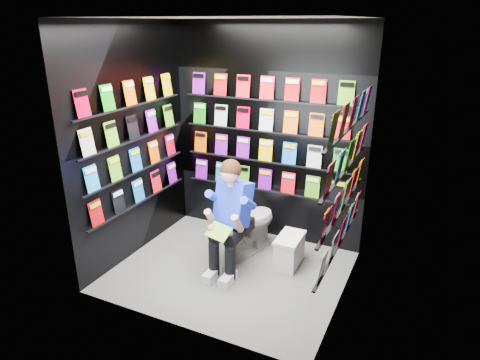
% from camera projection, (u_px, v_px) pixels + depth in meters
% --- Properties ---
extents(floor, '(2.40, 2.40, 0.00)m').
position_uv_depth(floor, '(230.00, 271.00, 4.69)').
color(floor, '#5F5F5C').
rests_on(floor, ground).
extents(ceiling, '(2.40, 2.40, 0.00)m').
position_uv_depth(ceiling, '(228.00, 18.00, 3.78)').
color(ceiling, white).
rests_on(ceiling, floor).
extents(wall_back, '(2.40, 0.04, 2.60)m').
position_uv_depth(wall_back, '(267.00, 135.00, 5.08)').
color(wall_back, black).
rests_on(wall_back, floor).
extents(wall_front, '(2.40, 0.04, 2.60)m').
position_uv_depth(wall_front, '(172.00, 192.00, 3.39)').
color(wall_front, black).
rests_on(wall_front, floor).
extents(wall_left, '(0.04, 2.00, 2.60)m').
position_uv_depth(wall_left, '(132.00, 144.00, 4.72)').
color(wall_left, black).
rests_on(wall_left, floor).
extents(wall_right, '(0.04, 2.00, 2.60)m').
position_uv_depth(wall_right, '(351.00, 175.00, 3.75)').
color(wall_right, black).
rests_on(wall_right, floor).
extents(comics_back, '(2.10, 0.06, 1.37)m').
position_uv_depth(comics_back, '(266.00, 135.00, 5.05)').
color(comics_back, red).
rests_on(comics_back, wall_back).
extents(comics_left, '(0.06, 1.70, 1.37)m').
position_uv_depth(comics_left, '(134.00, 144.00, 4.70)').
color(comics_left, red).
rests_on(comics_left, wall_left).
extents(comics_right, '(0.06, 1.70, 1.37)m').
position_uv_depth(comics_right, '(348.00, 174.00, 3.76)').
color(comics_right, red).
rests_on(comics_right, wall_right).
extents(toilet, '(0.60, 0.83, 0.73)m').
position_uv_depth(toilet, '(248.00, 222.00, 5.00)').
color(toilet, white).
rests_on(toilet, floor).
extents(longbox, '(0.24, 0.43, 0.32)m').
position_uv_depth(longbox, '(289.00, 252.00, 4.76)').
color(longbox, silver).
rests_on(longbox, floor).
extents(longbox_lid, '(0.26, 0.45, 0.03)m').
position_uv_depth(longbox_lid, '(290.00, 238.00, 4.70)').
color(longbox_lid, silver).
rests_on(longbox_lid, longbox).
extents(reader, '(0.67, 0.83, 1.34)m').
position_uv_depth(reader, '(234.00, 203.00, 4.54)').
color(reader, '#0723DE').
rests_on(reader, toilet).
extents(held_comic, '(0.29, 0.22, 0.11)m').
position_uv_depth(held_comic, '(219.00, 232.00, 4.30)').
color(held_comic, green).
rests_on(held_comic, reader).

